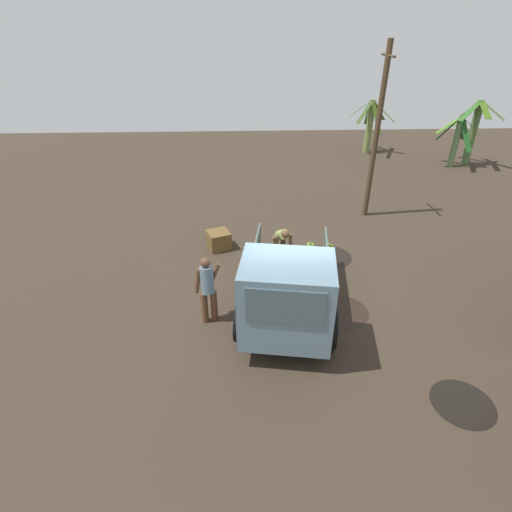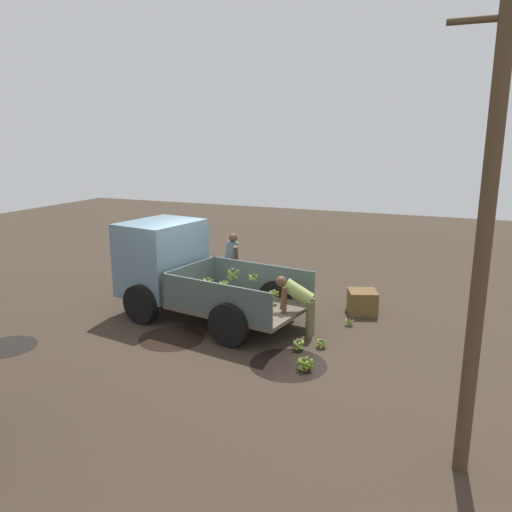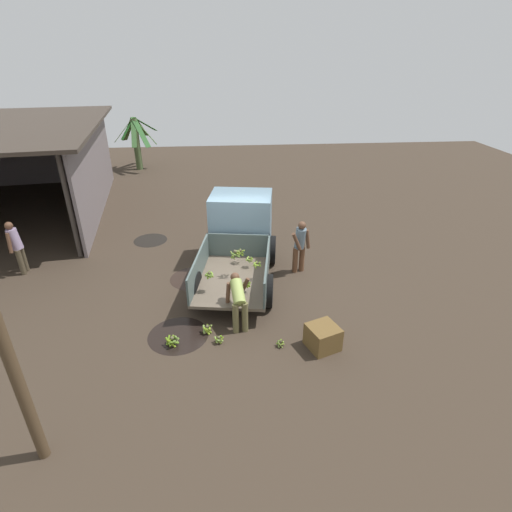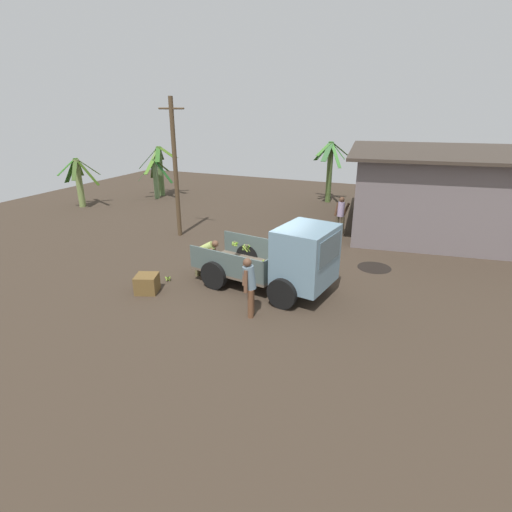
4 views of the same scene
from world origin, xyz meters
name	(u,v)px [view 2 (image 2 of 4)]	position (x,y,z in m)	size (l,w,h in m)	color
ground	(208,322)	(0.00, 0.00, 0.00)	(36.00, 36.00, 0.00)	#392D23
mud_patch_0	(172,338)	(0.25, 1.08, 0.00)	(1.32, 1.32, 0.01)	black
mud_patch_1	(288,364)	(-2.31, 1.29, 0.00)	(1.39, 1.39, 0.01)	black
mud_patch_2	(6,347)	(2.97, 2.69, 0.00)	(1.13, 1.13, 0.01)	black
cargo_truck	(175,267)	(0.99, -0.31, 1.09)	(4.39, 2.58, 2.09)	brown
utility_pole	(484,240)	(-5.18, 3.19, 2.84)	(1.14, 0.18, 5.53)	#4A3825
person_foreground_visitor	(232,261)	(0.38, -2.00, 0.89)	(0.52, 0.62, 1.61)	brown
person_worker_loading	(299,300)	(-2.03, -0.11, 0.74)	(0.81, 0.61, 1.21)	brown
banana_bunch_on_ground_0	(321,343)	(-2.64, 0.36, 0.11)	(0.22, 0.22, 0.18)	brown
banana_bunch_on_ground_1	(305,363)	(-2.65, 1.38, 0.13)	(0.32, 0.33, 0.24)	brown
banana_bunch_on_ground_2	(349,322)	(-2.89, -0.99, 0.09)	(0.20, 0.20, 0.17)	#403A29
banana_bunch_on_ground_3	(298,344)	(-2.28, 0.63, 0.12)	(0.24, 0.25, 0.23)	brown
wooden_crate_0	(362,302)	(-2.98, -1.90, 0.27)	(0.62, 0.62, 0.54)	brown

